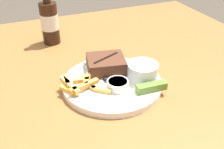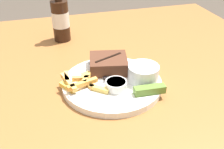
{
  "view_description": "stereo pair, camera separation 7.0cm",
  "coord_description": "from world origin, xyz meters",
  "px_view_note": "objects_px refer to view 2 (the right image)",
  "views": [
    {
      "loc": [
        -0.23,
        -0.55,
        1.14
      ],
      "look_at": [
        0.0,
        0.0,
        0.76
      ],
      "focal_mm": 42.0,
      "sensor_mm": 36.0,
      "label": 1
    },
    {
      "loc": [
        -0.16,
        -0.57,
        1.14
      ],
      "look_at": [
        0.0,
        0.0,
        0.76
      ],
      "focal_mm": 42.0,
      "sensor_mm": 36.0,
      "label": 2
    }
  ],
  "objects_px": {
    "dinner_plate": "(112,83)",
    "pickle_spear": "(150,90)",
    "knife_utensil": "(104,76)",
    "coleslaw_cup": "(143,72)",
    "fork_utensil": "(90,89)",
    "beer_bottle": "(60,18)",
    "steak_portion": "(108,64)",
    "dipping_sauce_cup": "(116,85)"
  },
  "relations": [
    {
      "from": "dipping_sauce_cup",
      "to": "beer_bottle",
      "type": "bearing_deg",
      "value": 103.99
    },
    {
      "from": "dinner_plate",
      "to": "fork_utensil",
      "type": "height_order",
      "value": "fork_utensil"
    },
    {
      "from": "knife_utensil",
      "to": "beer_bottle",
      "type": "distance_m",
      "value": 0.33
    },
    {
      "from": "dinner_plate",
      "to": "knife_utensil",
      "type": "height_order",
      "value": "knife_utensil"
    },
    {
      "from": "coleslaw_cup",
      "to": "knife_utensil",
      "type": "bearing_deg",
      "value": 153.82
    },
    {
      "from": "dinner_plate",
      "to": "pickle_spear",
      "type": "height_order",
      "value": "pickle_spear"
    },
    {
      "from": "pickle_spear",
      "to": "knife_utensil",
      "type": "bearing_deg",
      "value": 130.98
    },
    {
      "from": "knife_utensil",
      "to": "dipping_sauce_cup",
      "type": "bearing_deg",
      "value": -178.59
    },
    {
      "from": "steak_portion",
      "to": "fork_utensil",
      "type": "height_order",
      "value": "steak_portion"
    },
    {
      "from": "steak_portion",
      "to": "dipping_sauce_cup",
      "type": "height_order",
      "value": "steak_portion"
    },
    {
      "from": "fork_utensil",
      "to": "dipping_sauce_cup",
      "type": "bearing_deg",
      "value": -32.58
    },
    {
      "from": "steak_portion",
      "to": "coleslaw_cup",
      "type": "distance_m",
      "value": 0.11
    },
    {
      "from": "dipping_sauce_cup",
      "to": "dinner_plate",
      "type": "bearing_deg",
      "value": 89.58
    },
    {
      "from": "dinner_plate",
      "to": "fork_utensil",
      "type": "distance_m",
      "value": 0.07
    },
    {
      "from": "pickle_spear",
      "to": "dipping_sauce_cup",
      "type": "bearing_deg",
      "value": 151.73
    },
    {
      "from": "dinner_plate",
      "to": "fork_utensil",
      "type": "xyz_separation_m",
      "value": [
        -0.07,
        -0.02,
        0.01
      ]
    },
    {
      "from": "beer_bottle",
      "to": "dipping_sauce_cup",
      "type": "bearing_deg",
      "value": -76.01
    },
    {
      "from": "coleslaw_cup",
      "to": "pickle_spear",
      "type": "height_order",
      "value": "coleslaw_cup"
    },
    {
      "from": "knife_utensil",
      "to": "fork_utensil",
      "type": "bearing_deg",
      "value": 122.93
    },
    {
      "from": "dinner_plate",
      "to": "steak_portion",
      "type": "xyz_separation_m",
      "value": [
        0.01,
        0.06,
        0.03
      ]
    },
    {
      "from": "coleslaw_cup",
      "to": "beer_bottle",
      "type": "relative_size",
      "value": 0.35
    },
    {
      "from": "dinner_plate",
      "to": "dipping_sauce_cup",
      "type": "xyz_separation_m",
      "value": [
        -0.0,
        -0.04,
        0.02
      ]
    },
    {
      "from": "dinner_plate",
      "to": "coleslaw_cup",
      "type": "relative_size",
      "value": 3.26
    },
    {
      "from": "dipping_sauce_cup",
      "to": "beer_bottle",
      "type": "height_order",
      "value": "beer_bottle"
    },
    {
      "from": "knife_utensil",
      "to": "steak_portion",
      "type": "bearing_deg",
      "value": -45.72
    },
    {
      "from": "coleslaw_cup",
      "to": "dinner_plate",
      "type": "bearing_deg",
      "value": 165.18
    },
    {
      "from": "coleslaw_cup",
      "to": "dipping_sauce_cup",
      "type": "xyz_separation_m",
      "value": [
        -0.08,
        -0.02,
        -0.01
      ]
    },
    {
      "from": "steak_portion",
      "to": "pickle_spear",
      "type": "height_order",
      "value": "steak_portion"
    },
    {
      "from": "steak_portion",
      "to": "dinner_plate",
      "type": "bearing_deg",
      "value": -95.82
    },
    {
      "from": "fork_utensil",
      "to": "knife_utensil",
      "type": "xyz_separation_m",
      "value": [
        0.05,
        0.05,
        0.0
      ]
    },
    {
      "from": "steak_portion",
      "to": "knife_utensil",
      "type": "height_order",
      "value": "steak_portion"
    },
    {
      "from": "steak_portion",
      "to": "fork_utensil",
      "type": "relative_size",
      "value": 0.94
    },
    {
      "from": "pickle_spear",
      "to": "fork_utensil",
      "type": "distance_m",
      "value": 0.15
    },
    {
      "from": "knife_utensil",
      "to": "beer_bottle",
      "type": "height_order",
      "value": "beer_bottle"
    },
    {
      "from": "steak_portion",
      "to": "pickle_spear",
      "type": "relative_size",
      "value": 1.49
    },
    {
      "from": "coleslaw_cup",
      "to": "pickle_spear",
      "type": "relative_size",
      "value": 1.01
    },
    {
      "from": "dinner_plate",
      "to": "beer_bottle",
      "type": "distance_m",
      "value": 0.36
    },
    {
      "from": "fork_utensil",
      "to": "knife_utensil",
      "type": "bearing_deg",
      "value": 25.15
    },
    {
      "from": "steak_portion",
      "to": "pickle_spear",
      "type": "xyz_separation_m",
      "value": [
        0.07,
        -0.14,
        -0.01
      ]
    },
    {
      "from": "coleslaw_cup",
      "to": "dipping_sauce_cup",
      "type": "bearing_deg",
      "value": -168.03
    },
    {
      "from": "steak_portion",
      "to": "pickle_spear",
      "type": "distance_m",
      "value": 0.16
    },
    {
      "from": "fork_utensil",
      "to": "beer_bottle",
      "type": "height_order",
      "value": "beer_bottle"
    }
  ]
}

